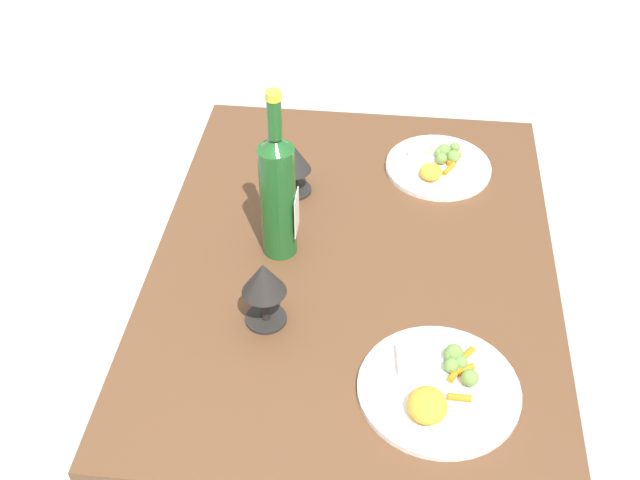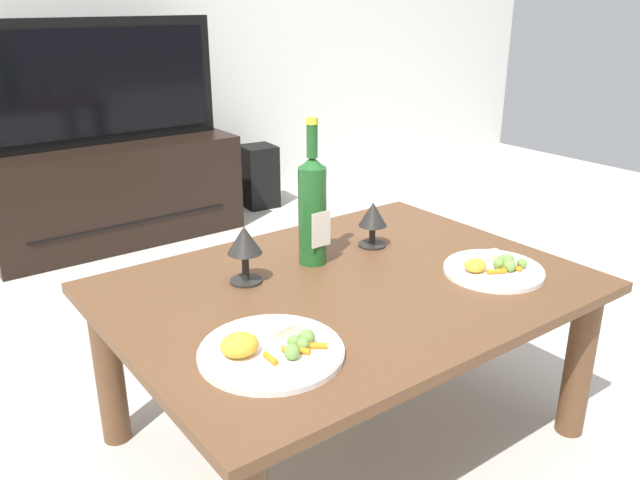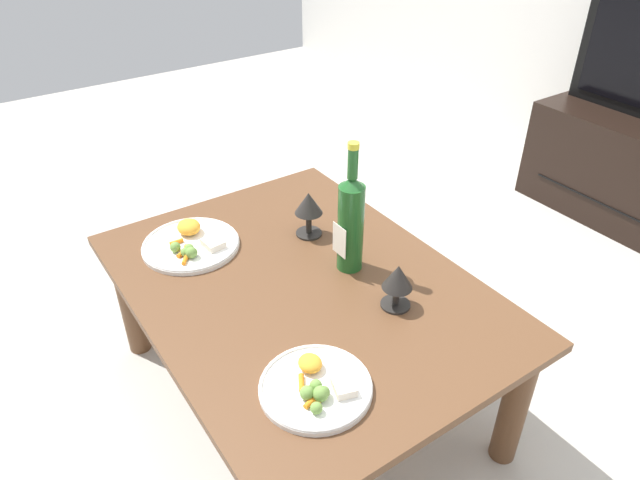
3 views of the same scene
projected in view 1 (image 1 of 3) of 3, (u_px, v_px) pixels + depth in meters
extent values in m
plane|color=#B7B2A8|center=(349.00, 391.00, 1.90)|extent=(6.40, 6.40, 0.00)
cube|color=brown|center=(354.00, 262.00, 1.62)|extent=(1.09, 0.81, 0.03)
cylinder|color=brown|center=(494.00, 209.00, 2.10)|extent=(0.07, 0.07, 0.41)
cylinder|color=brown|center=(240.00, 192.00, 2.16)|extent=(0.07, 0.07, 0.41)
cylinder|color=#1E5923|center=(278.00, 202.00, 1.55)|extent=(0.07, 0.07, 0.25)
cone|color=#1E5923|center=(275.00, 143.00, 1.46)|extent=(0.07, 0.07, 0.03)
cylinder|color=#1E5923|center=(274.00, 119.00, 1.43)|extent=(0.03, 0.03, 0.08)
cylinder|color=yellow|center=(273.00, 95.00, 1.40)|extent=(0.03, 0.03, 0.02)
cube|color=silver|center=(297.00, 213.00, 1.57)|extent=(0.06, 0.00, 0.09)
cylinder|color=black|center=(266.00, 318.00, 1.48)|extent=(0.08, 0.08, 0.01)
cylinder|color=black|center=(265.00, 305.00, 1.46)|extent=(0.02, 0.02, 0.07)
cone|color=black|center=(263.00, 278.00, 1.42)|extent=(0.08, 0.08, 0.07)
cylinder|color=black|center=(294.00, 190.00, 1.78)|extent=(0.08, 0.08, 0.01)
cylinder|color=black|center=(294.00, 179.00, 1.76)|extent=(0.02, 0.02, 0.05)
cone|color=black|center=(294.00, 157.00, 1.72)|extent=(0.08, 0.08, 0.07)
cylinder|color=white|center=(439.00, 389.00, 1.36)|extent=(0.28, 0.28, 0.01)
torus|color=white|center=(439.00, 386.00, 1.35)|extent=(0.28, 0.28, 0.01)
ellipsoid|color=orange|center=(428.00, 405.00, 1.30)|extent=(0.07, 0.07, 0.04)
cube|color=beige|center=(411.00, 359.00, 1.39)|extent=(0.07, 0.06, 0.02)
cylinder|color=orange|center=(466.00, 355.00, 1.40)|extent=(0.04, 0.03, 0.01)
cylinder|color=orange|center=(463.00, 369.00, 1.37)|extent=(0.03, 0.04, 0.01)
cylinder|color=orange|center=(458.00, 365.00, 1.38)|extent=(0.04, 0.02, 0.01)
cylinder|color=orange|center=(455.00, 373.00, 1.37)|extent=(0.04, 0.03, 0.01)
cylinder|color=orange|center=(460.00, 397.00, 1.33)|extent=(0.01, 0.04, 0.01)
sphere|color=olive|center=(470.00, 378.00, 1.35)|extent=(0.03, 0.03, 0.03)
sphere|color=olive|center=(461.00, 363.00, 1.38)|extent=(0.03, 0.03, 0.03)
sphere|color=olive|center=(454.00, 353.00, 1.39)|extent=(0.03, 0.03, 0.03)
sphere|color=olive|center=(452.00, 365.00, 1.37)|extent=(0.03, 0.03, 0.03)
sphere|color=olive|center=(451.00, 354.00, 1.39)|extent=(0.03, 0.03, 0.03)
cylinder|color=white|center=(438.00, 167.00, 1.84)|extent=(0.24, 0.24, 0.01)
torus|color=white|center=(438.00, 165.00, 1.84)|extent=(0.24, 0.24, 0.01)
ellipsoid|color=orange|center=(431.00, 172.00, 1.79)|extent=(0.06, 0.05, 0.03)
cube|color=beige|center=(420.00, 150.00, 1.87)|extent=(0.06, 0.06, 0.02)
cylinder|color=orange|center=(452.00, 156.00, 1.85)|extent=(0.02, 0.05, 0.01)
cylinder|color=orange|center=(448.00, 159.00, 1.85)|extent=(0.05, 0.02, 0.01)
cylinder|color=orange|center=(446.00, 160.00, 1.84)|extent=(0.02, 0.05, 0.01)
cylinder|color=orange|center=(449.00, 169.00, 1.82)|extent=(0.05, 0.03, 0.01)
sphere|color=olive|center=(440.00, 153.00, 1.85)|extent=(0.03, 0.03, 0.03)
sphere|color=olive|center=(441.00, 158.00, 1.83)|extent=(0.03, 0.03, 0.03)
sphere|color=olive|center=(455.00, 148.00, 1.87)|extent=(0.03, 0.03, 0.03)
sphere|color=olive|center=(453.00, 157.00, 1.84)|extent=(0.03, 0.03, 0.03)
sphere|color=olive|center=(444.00, 151.00, 1.85)|extent=(0.03, 0.03, 0.03)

